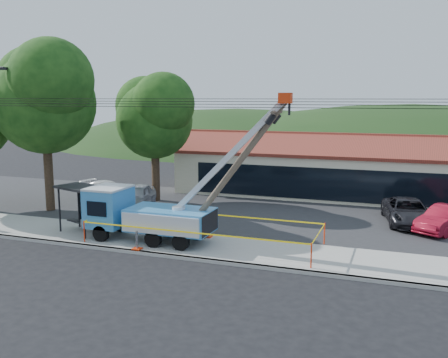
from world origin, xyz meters
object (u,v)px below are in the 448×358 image
at_px(car_white, 108,200).
at_px(utility_truck, 146,213).
at_px(leaning_pole, 235,167).
at_px(bus_shelter, 84,198).
at_px(car_silver, 136,210).
at_px(car_red, 444,234).
at_px(car_dark, 407,225).

bearing_deg(car_white, utility_truck, -125.86).
bearing_deg(leaning_pole, bus_shelter, 179.71).
bearing_deg(car_white, car_silver, -111.23).
relative_size(bus_shelter, car_silver, 0.64).
distance_m(bus_shelter, car_red, 19.43).
bearing_deg(car_red, car_dark, 177.80).
bearing_deg(leaning_pole, car_dark, 45.93).
xyz_separation_m(leaning_pole, bus_shelter, (-8.49, 0.04, -2.08)).
relative_size(bus_shelter, car_white, 0.70).
relative_size(leaning_pole, car_dark, 1.41).
distance_m(car_silver, car_red, 18.46).
height_order(car_silver, car_dark, car_silver).
xyz_separation_m(car_silver, car_dark, (16.55, 1.96, 0.00)).
bearing_deg(car_white, car_dark, -79.35).
height_order(utility_truck, car_dark, utility_truck).
xyz_separation_m(leaning_pole, car_dark, (7.74, 7.99, -4.06)).
bearing_deg(car_silver, car_red, -10.92).
xyz_separation_m(car_red, car_dark, (-1.89, 1.20, 0.00)).
bearing_deg(car_dark, leaning_pole, -144.37).
bearing_deg(car_red, car_silver, -147.47).
xyz_separation_m(utility_truck, car_red, (14.24, 7.01, -1.54)).
relative_size(utility_truck, car_red, 2.45).
xyz_separation_m(utility_truck, car_white, (-7.85, 8.62, -1.54)).
height_order(utility_truck, car_silver, utility_truck).
relative_size(utility_truck, bus_shelter, 3.52).
bearing_deg(car_red, bus_shelter, -129.40).
distance_m(car_white, car_dark, 20.21).
bearing_deg(utility_truck, leaning_pole, 2.65).
xyz_separation_m(bus_shelter, car_white, (-3.98, 8.36, -1.98)).
height_order(leaning_pole, car_silver, leaning_pole).
bearing_deg(car_dark, bus_shelter, -164.19).
height_order(bus_shelter, car_silver, bus_shelter).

